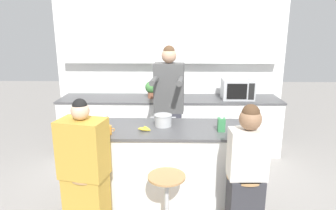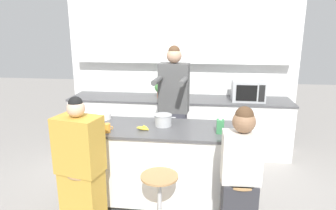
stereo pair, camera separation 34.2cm
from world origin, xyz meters
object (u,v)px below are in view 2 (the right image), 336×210
juice_carton (220,126)px  potted_plant (160,88)px  banana_bunch (143,128)px  kitchen_island (167,164)px  coffee_cup_near (107,128)px  bar_stool_leftmost (86,195)px  bar_stool_rightmost (238,206)px  person_wrapped_blanket (81,169)px  person_seated_near (240,181)px  bar_stool_center (160,202)px  fruit_bowl (104,116)px  microwave (248,91)px  person_cooking (174,112)px  cooking_pot (163,120)px

juice_carton → potted_plant: 1.86m
banana_bunch → juice_carton: juice_carton is taller
banana_bunch → potted_plant: potted_plant is taller
kitchen_island → banana_bunch: (-0.26, -0.11, 0.48)m
coffee_cup_near → banana_bunch: (0.37, 0.12, -0.03)m
bar_stool_leftmost → potted_plant: 2.27m
potted_plant → kitchen_island: bearing=-78.7°
bar_stool_rightmost → person_wrapped_blanket: (-1.57, -0.03, 0.32)m
person_wrapped_blanket → banana_bunch: size_ratio=8.81×
person_seated_near → person_wrapped_blanket: bearing=178.3°
kitchen_island → bar_stool_center: bearing=-90.0°
fruit_bowl → microwave: microwave is taller
person_cooking → cooking_pot: 0.66m
bar_stool_rightmost → fruit_bowl: size_ratio=3.43×
person_wrapped_blanket → banana_bunch: bearing=55.7°
person_cooking → coffee_cup_near: 1.15m
bar_stool_rightmost → banana_bunch: (-1.03, 0.47, 0.60)m
bar_stool_center → person_cooking: (0.00, 1.33, 0.56)m
person_cooking → kitchen_island: bearing=-85.6°
bar_stool_center → person_wrapped_blanket: size_ratio=0.45×
person_seated_near → banana_bunch: bearing=152.1°
banana_bunch → microwave: bearing=49.6°
bar_stool_rightmost → cooking_pot: cooking_pot is taller
bar_stool_leftmost → bar_stool_rightmost: (1.55, 0.00, 0.00)m
bar_stool_leftmost → coffee_cup_near: coffee_cup_near is taller
cooking_pot → banana_bunch: size_ratio=1.85×
person_wrapped_blanket → juice_carton: size_ratio=8.39×
bar_stool_leftmost → banana_bunch: bearing=42.7°
kitchen_island → coffee_cup_near: (-0.63, -0.23, 0.50)m
person_wrapped_blanket → person_cooking: bearing=71.4°
person_wrapped_blanket → banana_bunch: person_wrapped_blanket is taller
cooking_pot → microwave: 1.81m
person_cooking → potted_plant: 0.87m
bar_stool_leftmost → person_wrapped_blanket: bearing=-124.0°
bar_stool_leftmost → microwave: size_ratio=1.28×
cooking_pot → bar_stool_center: bearing=-85.2°
bar_stool_leftmost → kitchen_island: bearing=37.1°
bar_stool_leftmost → fruit_bowl: fruit_bowl is taller
cooking_pot → juice_carton: size_ratio=1.76×
person_wrapped_blanket → microwave: person_wrapped_blanket is taller
bar_stool_leftmost → juice_carton: size_ratio=3.79×
person_seated_near → cooking_pot: (-0.82, 0.68, 0.35)m
bar_stool_leftmost → person_seated_near: person_seated_near is taller
bar_stool_center → person_cooking: size_ratio=0.35×
bar_stool_leftmost → cooking_pot: 1.16m
microwave → person_cooking: bearing=-145.3°
bar_stool_center → person_cooking: person_cooking is taller
person_wrapped_blanket → juice_carton: (1.39, 0.51, 0.33)m
bar_stool_rightmost → fruit_bowl: (-1.61, 0.83, 0.61)m
kitchen_island → juice_carton: bearing=-10.2°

